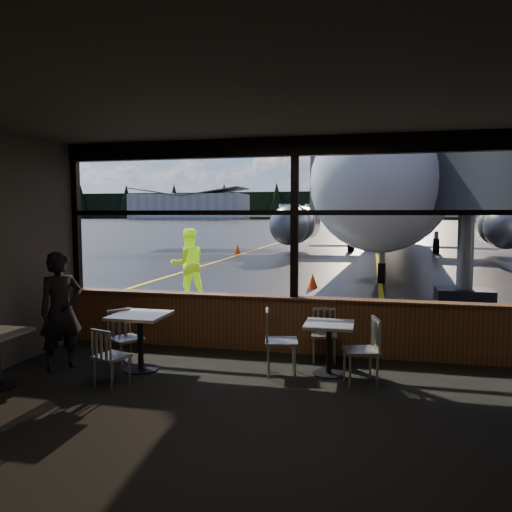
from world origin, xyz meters
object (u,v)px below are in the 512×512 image
(chair_mid_w, at_px, (126,339))
(ground_crew, at_px, (188,264))
(passenger, at_px, (61,311))
(cone_wing, at_px, (237,249))
(jet_bridge, at_px, (470,214))
(cone_nose, at_px, (313,281))
(cafe_table_near, at_px, (329,349))
(cafe_table_mid, at_px, (141,342))
(chair_near_e, at_px, (361,352))
(airliner, at_px, (394,151))
(chair_near_n, at_px, (324,336))
(chair_near_w, at_px, (281,342))
(chair_mid_s, at_px, (112,357))

(chair_mid_w, bearing_deg, ground_crew, -134.69)
(passenger, xyz_separation_m, cone_wing, (-3.07, 20.97, -0.60))
(jet_bridge, relative_size, cone_nose, 23.12)
(passenger, bearing_deg, cafe_table_near, -46.43)
(jet_bridge, distance_m, chair_mid_w, 9.25)
(cafe_table_mid, height_order, chair_mid_w, chair_mid_w)
(chair_near_e, bearing_deg, cone_wing, 4.88)
(airliner, bearing_deg, jet_bridge, -81.96)
(passenger, bearing_deg, chair_near_n, -37.07)
(ground_crew, relative_size, cone_wing, 3.57)
(passenger, height_order, ground_crew, ground_crew)
(chair_near_n, height_order, ground_crew, ground_crew)
(chair_near_w, bearing_deg, chair_near_e, 68.45)
(chair_mid_w, bearing_deg, chair_near_w, 129.05)
(cone_wing, bearing_deg, cafe_table_mid, -78.51)
(chair_mid_w, height_order, ground_crew, ground_crew)
(airliner, relative_size, passenger, 22.01)
(airliner, distance_m, cafe_table_mid, 24.10)
(chair_mid_s, xyz_separation_m, ground_crew, (-1.42, 6.52, 0.54))
(cafe_table_mid, xyz_separation_m, cone_wing, (-4.22, 20.77, -0.15))
(chair_near_w, bearing_deg, cone_wing, -175.12)
(jet_bridge, bearing_deg, cafe_table_near, -114.27)
(cafe_table_mid, bearing_deg, cone_wing, 101.49)
(chair_mid_s, distance_m, cone_wing, 21.91)
(chair_near_w, height_order, ground_crew, ground_crew)
(cafe_table_near, height_order, chair_near_n, chair_near_n)
(cafe_table_near, height_order, passenger, passenger)
(chair_near_w, xyz_separation_m, ground_crew, (-3.50, 5.52, 0.48))
(cone_nose, bearing_deg, ground_crew, -135.54)
(cafe_table_near, relative_size, chair_near_w, 0.79)
(chair_near_w, xyz_separation_m, chair_mid_w, (-2.29, -0.23, -0.04))
(airliner, bearing_deg, ground_crew, -105.09)
(ground_crew, bearing_deg, jet_bridge, 154.09)
(ground_crew, bearing_deg, cafe_table_mid, 69.09)
(cafe_table_mid, relative_size, ground_crew, 0.44)
(jet_bridge, height_order, chair_mid_w, jet_bridge)
(ground_crew, bearing_deg, cone_wing, -114.76)
(airliner, relative_size, chair_mid_w, 43.62)
(passenger, height_order, cone_wing, passenger)
(airliner, distance_m, cone_wing, 10.49)
(jet_bridge, relative_size, ground_crew, 5.48)
(chair_near_w, bearing_deg, jet_bridge, 139.61)
(chair_near_n, bearing_deg, chair_near_w, 49.48)
(cafe_table_mid, bearing_deg, ground_crew, 104.25)
(airliner, xyz_separation_m, chair_mid_s, (-4.42, -23.81, -5.42))
(cafe_table_near, relative_size, chair_near_e, 0.81)
(cafe_table_mid, bearing_deg, cafe_table_near, 8.83)
(jet_bridge, relative_size, chair_near_e, 11.30)
(cafe_table_near, bearing_deg, chair_near_n, 101.40)
(chair_mid_s, xyz_separation_m, cone_wing, (-4.17, 21.51, -0.14))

